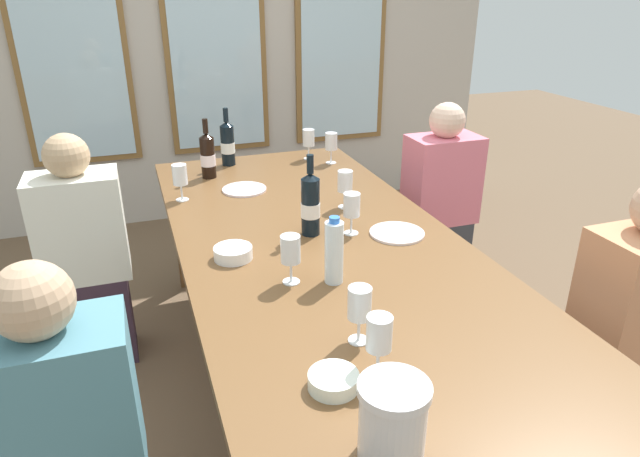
# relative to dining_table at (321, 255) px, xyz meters

# --- Properties ---
(ground_plane) EXTENTS (12.00, 12.00, 0.00)m
(ground_plane) POSITION_rel_dining_table_xyz_m (0.00, 0.00, -0.68)
(ground_plane) COLOR brown
(back_wall_with_windows) EXTENTS (4.30, 0.10, 2.90)m
(back_wall_with_windows) POSITION_rel_dining_table_xyz_m (0.00, 2.30, 0.77)
(back_wall_with_windows) COLOR #B8B0A4
(back_wall_with_windows) RESTS_ON ground
(dining_table) EXTENTS (1.10, 2.55, 0.74)m
(dining_table) POSITION_rel_dining_table_xyz_m (0.00, 0.00, 0.00)
(dining_table) COLOR brown
(dining_table) RESTS_ON ground
(white_plate_0) EXTENTS (0.22, 0.22, 0.01)m
(white_plate_0) POSITION_rel_dining_table_xyz_m (0.31, -0.03, 0.07)
(white_plate_0) COLOR white
(white_plate_0) RESTS_ON dining_table
(white_plate_1) EXTENTS (0.22, 0.22, 0.01)m
(white_plate_1) POSITION_rel_dining_table_xyz_m (-0.16, 0.69, 0.07)
(white_plate_1) COLOR white
(white_plate_1) RESTS_ON dining_table
(metal_pitcher) EXTENTS (0.16, 0.16, 0.19)m
(metal_pitcher) POSITION_rel_dining_table_xyz_m (-0.22, -1.08, 0.16)
(metal_pitcher) COLOR silver
(metal_pitcher) RESTS_ON dining_table
(wine_bottle_0) EXTENTS (0.08, 0.08, 0.32)m
(wine_bottle_0) POSITION_rel_dining_table_xyz_m (-0.15, 1.13, 0.18)
(wine_bottle_0) COLOR black
(wine_bottle_0) RESTS_ON dining_table
(wine_bottle_1) EXTENTS (0.08, 0.08, 0.33)m
(wine_bottle_1) POSITION_rel_dining_table_xyz_m (-0.02, 0.09, 0.19)
(wine_bottle_1) COLOR black
(wine_bottle_1) RESTS_ON dining_table
(wine_bottle_2) EXTENTS (0.08, 0.08, 0.31)m
(wine_bottle_2) POSITION_rel_dining_table_xyz_m (-0.29, 0.95, 0.18)
(wine_bottle_2) COLOR black
(wine_bottle_2) RESTS_ON dining_table
(tasting_bowl_0) EXTENTS (0.13, 0.13, 0.04)m
(tasting_bowl_0) POSITION_rel_dining_table_xyz_m (-0.26, -0.83, 0.08)
(tasting_bowl_0) COLOR white
(tasting_bowl_0) RESTS_ON dining_table
(tasting_bowl_1) EXTENTS (0.14, 0.14, 0.05)m
(tasting_bowl_1) POSITION_rel_dining_table_xyz_m (-0.36, -0.03, 0.08)
(tasting_bowl_1) COLOR white
(tasting_bowl_1) RESTS_ON dining_table
(water_bottle) EXTENTS (0.06, 0.06, 0.24)m
(water_bottle) POSITION_rel_dining_table_xyz_m (-0.07, -0.32, 0.17)
(water_bottle) COLOR white
(water_bottle) RESTS_ON dining_table
(wine_glass_0) EXTENTS (0.07, 0.07, 0.17)m
(wine_glass_0) POSITION_rel_dining_table_xyz_m (-0.47, 0.65, 0.18)
(wine_glass_0) COLOR white
(wine_glass_0) RESTS_ON dining_table
(wine_glass_1) EXTENTS (0.07, 0.07, 0.17)m
(wine_glass_1) POSITION_rel_dining_table_xyz_m (0.40, 0.97, 0.18)
(wine_glass_1) COLOR white
(wine_glass_1) RESTS_ON dining_table
(wine_glass_2) EXTENTS (0.07, 0.07, 0.17)m
(wine_glass_2) POSITION_rel_dining_table_xyz_m (0.14, 0.03, 0.18)
(wine_glass_2) COLOR white
(wine_glass_2) RESTS_ON dining_table
(wine_glass_3) EXTENTS (0.07, 0.07, 0.17)m
(wine_glass_3) POSITION_rel_dining_table_xyz_m (-0.21, -0.27, 0.18)
(wine_glass_3) COLOR white
(wine_glass_3) RESTS_ON dining_table
(wine_glass_4) EXTENTS (0.07, 0.07, 0.17)m
(wine_glass_4) POSITION_rel_dining_table_xyz_m (0.22, 0.31, 0.18)
(wine_glass_4) COLOR white
(wine_glass_4) RESTS_ON dining_table
(wine_glass_5) EXTENTS (0.07, 0.07, 0.17)m
(wine_glass_5) POSITION_rel_dining_table_xyz_m (0.30, 1.09, 0.18)
(wine_glass_5) COLOR white
(wine_glass_5) RESTS_ON dining_table
(wine_glass_6) EXTENTS (0.07, 0.07, 0.17)m
(wine_glass_6) POSITION_rel_dining_table_xyz_m (-0.13, -0.82, 0.18)
(wine_glass_6) COLOR white
(wine_glass_6) RESTS_ON dining_table
(wine_glass_7) EXTENTS (0.07, 0.07, 0.17)m
(wine_glass_7) POSITION_rel_dining_table_xyz_m (-0.12, -0.66, 0.18)
(wine_glass_7) COLOR white
(wine_glass_7) RESTS_ON dining_table
(seated_person_1) EXTENTS (0.38, 0.24, 1.11)m
(seated_person_1) POSITION_rel_dining_table_xyz_m (0.92, -0.68, -0.15)
(seated_person_1) COLOR #312D3A
(seated_person_1) RESTS_ON ground
(seated_person_2) EXTENTS (0.38, 0.24, 1.11)m
(seated_person_2) POSITION_rel_dining_table_xyz_m (-0.92, 0.60, -0.15)
(seated_person_2) COLOR #392735
(seated_person_2) RESTS_ON ground
(seated_person_3) EXTENTS (0.38, 0.24, 1.11)m
(seated_person_3) POSITION_rel_dining_table_xyz_m (0.92, 0.64, -0.15)
(seated_person_3) COLOR #373941
(seated_person_3) RESTS_ON ground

